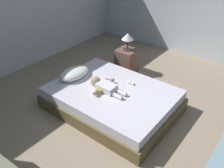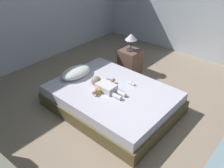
{
  "view_description": "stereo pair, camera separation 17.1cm",
  "coord_description": "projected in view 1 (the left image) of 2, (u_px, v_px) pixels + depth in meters",
  "views": [
    {
      "loc": [
        -2.17,
        -1.29,
        2.42
      ],
      "look_at": [
        0.24,
        0.6,
        0.47
      ],
      "focal_mm": 37.89,
      "sensor_mm": 36.0,
      "label": 1
    },
    {
      "loc": [
        -2.06,
        -1.42,
        2.42
      ],
      "look_at": [
        0.24,
        0.6,
        0.47
      ],
      "focal_mm": 37.89,
      "sensor_mm": 36.0,
      "label": 2
    }
  ],
  "objects": [
    {
      "name": "bed",
      "position": [
        112.0,
        99.0,
        3.79
      ],
      "size": [
        1.44,
        1.96,
        0.37
      ],
      "color": "brown",
      "rests_on": "ground_plane"
    },
    {
      "name": "pillow",
      "position": [
        74.0,
        73.0,
        3.97
      ],
      "size": [
        0.56,
        0.35,
        0.16
      ],
      "color": "white",
      "rests_on": "bed"
    },
    {
      "name": "baby_bottle",
      "position": [
        131.0,
        83.0,
        3.81
      ],
      "size": [
        0.05,
        0.11,
        0.07
      ],
      "color": "white",
      "rests_on": "bed"
    },
    {
      "name": "toothbrush",
      "position": [
        109.0,
        80.0,
        3.93
      ],
      "size": [
        0.06,
        0.16,
        0.02
      ],
      "color": "#AE37A3",
      "rests_on": "bed"
    },
    {
      "name": "wall_behind_bed",
      "position": [
        0.0,
        7.0,
        4.28
      ],
      "size": [
        8.0,
        0.12,
        2.6
      ],
      "primitive_type": "cube",
      "color": "silver",
      "rests_on": "ground_plane"
    },
    {
      "name": "baby",
      "position": [
        104.0,
        86.0,
        3.66
      ],
      "size": [
        0.51,
        0.64,
        0.16
      ],
      "color": "white",
      "rests_on": "bed"
    },
    {
      "name": "toy_block",
      "position": [
        98.0,
        91.0,
        3.58
      ],
      "size": [
        0.11,
        0.11,
        0.08
      ],
      "color": "gold",
      "rests_on": "bed"
    },
    {
      "name": "nightstand",
      "position": [
        127.0,
        61.0,
        4.75
      ],
      "size": [
        0.37,
        0.4,
        0.51
      ],
      "color": "brown",
      "rests_on": "ground_plane"
    },
    {
      "name": "wall_side",
      "position": [
        221.0,
        0.0,
        4.71
      ],
      "size": [
        0.12,
        6.0,
        2.6
      ],
      "primitive_type": "cube",
      "color": "silver",
      "rests_on": "ground_plane"
    },
    {
      "name": "ground_plane",
      "position": [
        135.0,
        132.0,
        3.42
      ],
      "size": [
        8.0,
        8.0,
        0.0
      ],
      "primitive_type": "plane",
      "color": "gray"
    },
    {
      "name": "lamp",
      "position": [
        128.0,
        37.0,
        4.48
      ],
      "size": [
        0.23,
        0.23,
        0.34
      ],
      "color": "#333338",
      "rests_on": "nightstand"
    }
  ]
}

